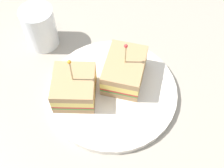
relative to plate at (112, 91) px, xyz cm
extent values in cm
cube|color=#9E9384|center=(0.00, 0.00, -1.65)|extent=(99.74, 99.74, 2.00)
cylinder|color=silver|center=(0.00, 0.00, 0.00)|extent=(26.00, 26.00, 1.31)
cube|color=tan|center=(0.18, 3.72, 1.39)|extent=(11.18, 12.32, 1.47)
cube|color=#478438|center=(0.18, 3.72, 2.32)|extent=(11.18, 12.32, 0.40)
cube|color=red|center=(0.18, 3.72, 2.77)|extent=(11.18, 12.32, 0.50)
cube|color=#F4D666|center=(0.18, 3.72, 3.78)|extent=(11.18, 12.32, 1.52)
cube|color=tan|center=(0.18, 3.72, 5.28)|extent=(11.18, 12.32, 1.47)
cylinder|color=tan|center=(0.18, 3.72, 7.91)|extent=(0.30, 0.30, 5.26)
sphere|color=red|center=(0.18, 3.72, 10.54)|extent=(0.70, 0.70, 0.70)
cube|color=tan|center=(-4.59, -5.60, 1.36)|extent=(11.40, 11.47, 1.42)
cube|color=#478438|center=(-4.59, -5.60, 2.28)|extent=(11.40, 11.47, 0.40)
cube|color=red|center=(-4.59, -5.60, 2.73)|extent=(11.40, 11.47, 0.50)
cube|color=#F4D666|center=(-4.59, -5.60, 3.73)|extent=(11.40, 11.47, 1.51)
cube|color=tan|center=(-4.59, -5.60, 5.19)|extent=(11.40, 11.47, 1.42)
cylinder|color=tan|center=(-4.59, -5.60, 8.11)|extent=(0.30, 0.30, 5.84)
sphere|color=orange|center=(-4.59, -5.60, 11.04)|extent=(0.70, 0.70, 0.70)
cylinder|color=silver|center=(-20.81, 0.19, 3.18)|extent=(6.23, 6.23, 7.66)
cylinder|color=white|center=(-20.81, 0.19, 4.05)|extent=(7.08, 7.08, 9.41)
camera|label=1|loc=(20.21, -22.97, 48.59)|focal=45.77mm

